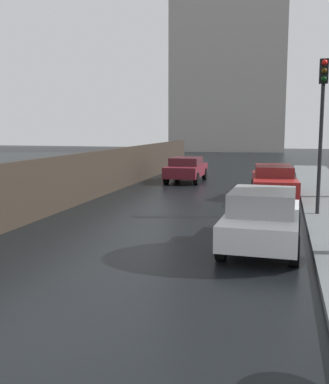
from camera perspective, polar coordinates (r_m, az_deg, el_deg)
ground at (r=6.72m, az=-17.39°, el=-18.31°), size 120.00×120.00×0.00m
car_red_near_kerb at (r=19.45m, az=13.28°, el=1.29°), size 2.01×4.70×1.37m
car_maroon_mid_road at (r=24.95m, az=2.69°, el=2.89°), size 1.81×3.87×1.32m
car_white_behind_camera at (r=11.53m, az=11.99°, el=-3.11°), size 1.88×4.25×1.43m
traffic_light at (r=15.62m, az=18.84°, el=9.63°), size 0.26×0.39×4.89m
distant_tower at (r=60.94m, az=7.72°, el=18.07°), size 14.68×13.45×27.24m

